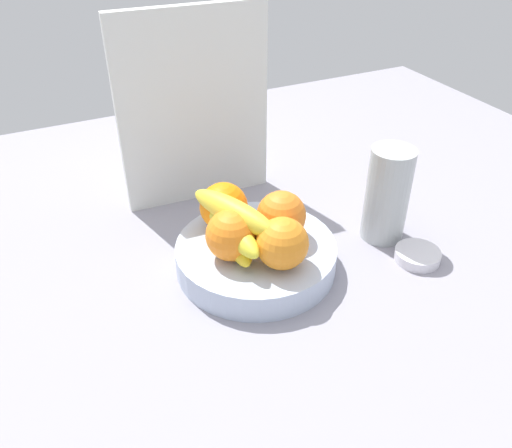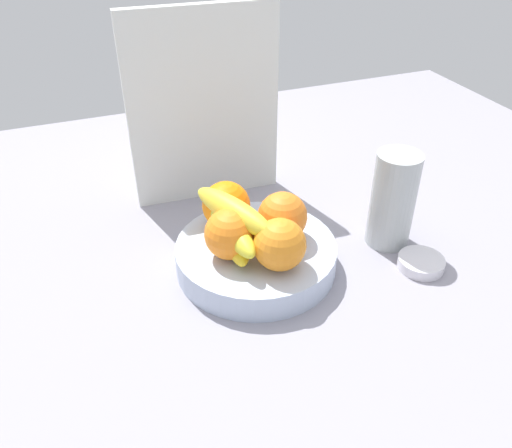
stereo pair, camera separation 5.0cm
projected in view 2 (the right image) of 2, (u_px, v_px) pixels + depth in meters
ground_plane at (240, 267)px, 89.15cm from camera, size 180.00×140.00×3.00cm
fruit_bowl at (256, 256)px, 85.60cm from camera, size 25.89×25.89×4.51cm
orange_front_left at (282, 216)px, 83.84cm from camera, size 7.97×7.97×7.97cm
orange_front_right at (226, 205)px, 86.59cm from camera, size 7.97×7.97×7.97cm
orange_center at (230, 234)px, 79.87cm from camera, size 7.97×7.97×7.97cm
orange_back_left at (280, 245)px, 77.68cm from camera, size 7.97×7.97×7.97cm
banana_bunch at (233, 223)px, 81.88cm from camera, size 10.05×18.47×8.40cm
cutting_board at (204, 108)px, 96.10cm from camera, size 28.05×3.11×36.00cm
thermos_tumbler at (393, 200)px, 88.10cm from camera, size 7.46×7.46×16.85cm
jar_lid at (421, 263)px, 86.27cm from camera, size 7.54×7.54×1.77cm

